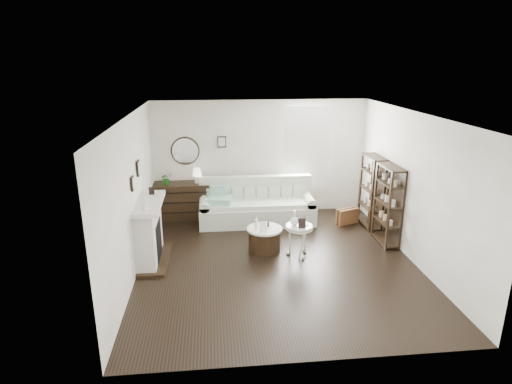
{
  "coord_description": "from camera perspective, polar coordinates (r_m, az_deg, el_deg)",
  "views": [
    {
      "loc": [
        -1.12,
        -7.09,
        3.61
      ],
      "look_at": [
        -0.3,
        0.8,
        1.11
      ],
      "focal_mm": 30.0,
      "sensor_mm": 36.0,
      "label": 1
    }
  ],
  "objects": [
    {
      "name": "table_lamp",
      "position": [
        9.91,
        -7.86,
        2.18
      ],
      "size": [
        0.22,
        0.22,
        0.34
      ],
      "primitive_type": null,
      "rotation": [
        0.0,
        0.0,
        -0.01
      ],
      "color": "white",
      "rests_on": "dresser"
    },
    {
      "name": "shelf_unit_far",
      "position": [
        9.72,
        15.16,
        0.05
      ],
      "size": [
        0.3,
        0.8,
        1.6
      ],
      "color": "black",
      "rests_on": "ground"
    },
    {
      "name": "card_frame_drum",
      "position": [
        8.06,
        0.97,
        -4.7
      ],
      "size": [
        0.14,
        0.06,
        0.18
      ],
      "primitive_type": "cube",
      "rotation": [
        -0.21,
        0.0,
        0.08
      ],
      "color": "white",
      "rests_on": "drum_table"
    },
    {
      "name": "quilt",
      "position": [
        9.53,
        -4.93,
        -1.07
      ],
      "size": [
        0.62,
        0.54,
        0.14
      ],
      "primitive_type": "cube",
      "rotation": [
        0.0,
        0.0,
        -0.17
      ],
      "color": "teal",
      "rests_on": "sofa"
    },
    {
      "name": "suitcase",
      "position": [
        9.93,
        12.07,
        -3.16
      ],
      "size": [
        0.56,
        0.36,
        0.35
      ],
      "primitive_type": "cube",
      "rotation": [
        0.0,
        0.0,
        0.37
      ],
      "color": "brown",
      "rests_on": "ground"
    },
    {
      "name": "shelf_unit_near",
      "position": [
        8.93,
        17.17,
        -1.67
      ],
      "size": [
        0.3,
        0.8,
        1.6
      ],
      "color": "black",
      "rests_on": "ground"
    },
    {
      "name": "eiffel_drum",
      "position": [
        8.28,
        1.64,
        -4.15
      ],
      "size": [
        0.11,
        0.11,
        0.17
      ],
      "primitive_type": null,
      "rotation": [
        0.0,
        0.0,
        0.13
      ],
      "color": "black",
      "rests_on": "drum_table"
    },
    {
      "name": "fireplace",
      "position": [
        8.09,
        -14.02,
        -5.39
      ],
      "size": [
        0.5,
        1.4,
        1.84
      ],
      "color": "silver",
      "rests_on": "ground"
    },
    {
      "name": "flask_ped",
      "position": [
        8.01,
        5.15,
        -3.47
      ],
      "size": [
        0.15,
        0.15,
        0.28
      ],
      "primitive_type": null,
      "color": "silver",
      "rests_on": "pedestal_table"
    },
    {
      "name": "sofa",
      "position": [
        9.78,
        0.07,
        -2.09
      ],
      "size": [
        2.6,
        0.9,
        1.01
      ],
      "color": "beige",
      "rests_on": "ground"
    },
    {
      "name": "dresser",
      "position": [
        10.1,
        -9.83,
        -1.16
      ],
      "size": [
        1.28,
        0.55,
        0.85
      ],
      "color": "black",
      "rests_on": "ground"
    },
    {
      "name": "pedestal_table",
      "position": [
        8.08,
        5.77,
        -4.78
      ],
      "size": [
        0.51,
        0.51,
        0.61
      ],
      "rotation": [
        0.0,
        0.0,
        0.25
      ],
      "color": "silver",
      "rests_on": "ground"
    },
    {
      "name": "drum_table",
      "position": [
        8.35,
        1.14,
        -6.32
      ],
      "size": [
        0.68,
        0.68,
        0.47
      ],
      "rotation": [
        0.0,
        0.0,
        0.03
      ],
      "color": "black",
      "rests_on": "ground"
    },
    {
      "name": "eiffel_ped",
      "position": [
        8.08,
        6.44,
        -3.77
      ],
      "size": [
        0.1,
        0.1,
        0.17
      ],
      "primitive_type": null,
      "rotation": [
        0.0,
        0.0,
        0.03
      ],
      "color": "black",
      "rests_on": "pedestal_table"
    },
    {
      "name": "potted_plant",
      "position": [
        9.92,
        -11.86,
        1.77
      ],
      "size": [
        0.31,
        0.3,
        0.27
      ],
      "primitive_type": "imported",
      "rotation": [
        0.0,
        0.0,
        0.42
      ],
      "color": "#1C5F1B",
      "rests_on": "dresser"
    },
    {
      "name": "bottle_drum",
      "position": [
        8.12,
        0.02,
        -4.19
      ],
      "size": [
        0.06,
        0.06,
        0.28
      ],
      "primitive_type": "cylinder",
      "color": "silver",
      "rests_on": "drum_table"
    },
    {
      "name": "room",
      "position": [
        10.16,
        4.73,
        5.99
      ],
      "size": [
        5.5,
        5.5,
        5.5
      ],
      "color": "black",
      "rests_on": "ground"
    },
    {
      "name": "card_frame_ped",
      "position": [
        7.91,
        6.15,
        -4.16
      ],
      "size": [
        0.14,
        0.06,
        0.19
      ],
      "primitive_type": "cube",
      "rotation": [
        -0.21,
        0.0,
        -0.02
      ],
      "color": "black",
      "rests_on": "pedestal_table"
    }
  ]
}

